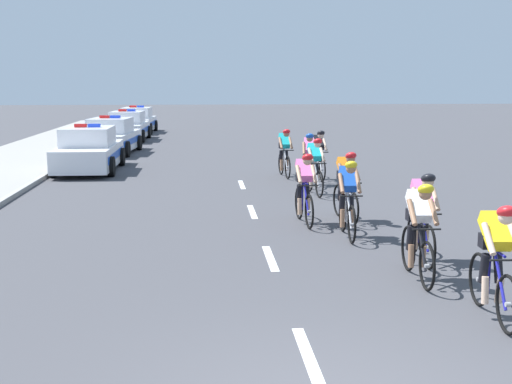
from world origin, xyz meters
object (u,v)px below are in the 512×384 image
object	(u,v)px
police_car_third	(128,127)
cyclist_second	(419,230)
cyclist_sixth	(346,185)
police_car_furthest	(137,121)
cyclist_seventh	(315,165)
cyclist_fourth	(348,197)
cyclist_ninth	(285,152)
police_car_second	(111,137)
cyclist_fifth	(304,187)
cyclist_third	(422,215)
cyclist_eighth	(309,158)
cyclist_tenth	(318,154)
police_car_nearest	(89,151)
cyclist_lead	(495,259)

from	to	relation	value
police_car_third	cyclist_second	bearing A→B (deg)	-73.91
cyclist_sixth	police_car_furthest	size ratio (longest dim) A/B	0.38
cyclist_seventh	cyclist_fourth	bearing A→B (deg)	-92.29
cyclist_ninth	police_car_second	size ratio (longest dim) A/B	0.38
cyclist_sixth	police_car_third	bearing A→B (deg)	108.91
cyclist_second	cyclist_fourth	bearing A→B (deg)	99.25
cyclist_fifth	cyclist_seventh	size ratio (longest dim) A/B	1.00
police_car_third	police_car_furthest	world-z (taller)	same
cyclist_third	police_car_furthest	distance (m)	29.29
cyclist_sixth	cyclist_seventh	distance (m)	3.30
cyclist_eighth	cyclist_tenth	bearing A→B (deg)	66.35
cyclist_sixth	cyclist_seventh	bearing A→B (deg)	91.94
cyclist_sixth	police_car_third	distance (m)	21.18
cyclist_eighth	police_car_second	world-z (taller)	police_car_second
cyclist_fourth	cyclist_ninth	world-z (taller)	same
police_car_nearest	police_car_second	world-z (taller)	same
cyclist_ninth	police_car_third	size ratio (longest dim) A/B	0.39
cyclist_second	cyclist_lead	bearing A→B (deg)	-76.00
cyclist_fifth	cyclist_fourth	bearing A→B (deg)	-63.09
cyclist_fifth	cyclist_ninth	bearing A→B (deg)	86.26
cyclist_fourth	cyclist_eighth	bearing A→B (deg)	87.26
cyclist_fifth	police_car_nearest	bearing A→B (deg)	124.20
cyclist_lead	cyclist_third	size ratio (longest dim) A/B	1.00
cyclist_ninth	cyclist_lead	bearing A→B (deg)	-85.16
cyclist_lead	cyclist_sixth	world-z (taller)	same
cyclist_sixth	police_car_third	xyz separation A→B (m)	(-6.86, 20.03, -0.11)
cyclist_fifth	police_car_nearest	distance (m)	10.53
cyclist_fourth	cyclist_ninth	distance (m)	8.11
cyclist_lead	cyclist_sixth	distance (m)	5.98
cyclist_third	police_car_second	xyz separation A→B (m)	(-7.43, 17.14, -0.11)
cyclist_tenth	police_car_nearest	world-z (taller)	police_car_nearest
cyclist_seventh	police_car_third	distance (m)	18.04
cyclist_lead	cyclist_tenth	size ratio (longest dim) A/B	1.00
cyclist_tenth	police_car_nearest	size ratio (longest dim) A/B	0.39
cyclist_second	police_car_third	distance (m)	25.30
cyclist_ninth	police_car_furthest	distance (m)	19.56
cyclist_eighth	police_car_second	xyz separation A→B (m)	(-6.87, 8.98, -0.11)
cyclist_third	cyclist_ninth	distance (m)	9.90
cyclist_second	cyclist_sixth	xyz separation A→B (m)	(-0.15, 4.28, 0.00)
cyclist_third	police_car_nearest	size ratio (longest dim) A/B	0.39
cyclist_fourth	cyclist_sixth	size ratio (longest dim) A/B	1.00
police_car_furthest	cyclist_second	bearing A→B (deg)	-76.57
police_car_second	police_car_third	bearing A→B (deg)	89.99
cyclist_lead	police_car_nearest	world-z (taller)	police_car_nearest
cyclist_seventh	police_car_nearest	world-z (taller)	police_car_nearest
cyclist_third	cyclist_ninth	world-z (taller)	same
cyclist_seventh	cyclist_third	bearing A→B (deg)	-84.12
cyclist_third	cyclist_fourth	bearing A→B (deg)	116.44
cyclist_fourth	cyclist_sixth	world-z (taller)	same
cyclist_seventh	police_car_second	world-z (taller)	police_car_second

